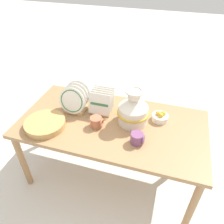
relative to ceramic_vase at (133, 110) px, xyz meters
The scene contains 9 objects.
ground_plane 0.81m from the ceramic_vase, 160.28° to the right, with size 14.00×14.00×0.00m, color beige.
display_table 0.26m from the ceramic_vase, 160.28° to the right, with size 1.55×0.80×0.66m.
ceramic_vase is the anchor object (origin of this frame).
dish_rack_round_plates 0.52m from the ceramic_vase, behind, with size 0.23×0.20×0.25m.
dish_rack_square_plates 0.30m from the ceramic_vase, 167.05° to the left, with size 0.19×0.18×0.21m.
wicker_charger_stack 0.72m from the ceramic_vase, 158.34° to the right, with size 0.33×0.33×0.05m.
mug_plum_glaze 0.26m from the ceramic_vase, 68.63° to the right, with size 0.10×0.10×0.09m.
mug_terracotta_glaze 0.31m from the ceramic_vase, 152.46° to the right, with size 0.10×0.10×0.09m.
fruit_bowl 0.25m from the ceramic_vase, 22.95° to the left, with size 0.14×0.14×0.09m.
Camera 1 is at (0.41, -1.33, 1.85)m, focal length 35.00 mm.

